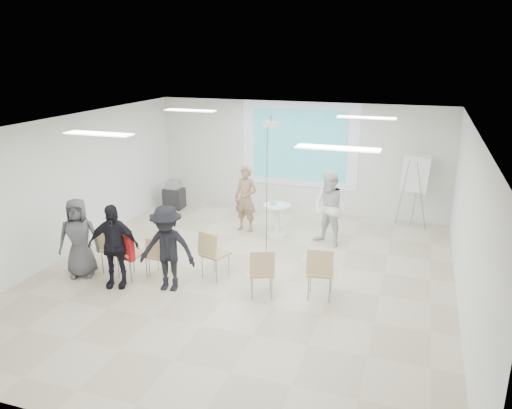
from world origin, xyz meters
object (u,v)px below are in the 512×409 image
(chair_far_left, at_px, (112,246))
(chair_left_mid, at_px, (128,251))
(chair_left_inner, at_px, (158,254))
(chair_right_far, at_px, (320,269))
(player_right, at_px, (330,205))
(chair_center, at_px, (212,251))
(chair_right_inner, at_px, (262,270))
(player_left, at_px, (246,194))
(laptop, at_px, (160,254))
(flipchart_easel, at_px, (415,174))
(av_cart, at_px, (174,195))
(audience_outer, at_px, (78,233))
(audience_left, at_px, (113,240))
(audience_mid, at_px, (167,243))
(pedestal_table, at_px, (277,218))

(chair_far_left, relative_size, chair_left_mid, 0.98)
(chair_left_inner, relative_size, chair_right_far, 0.81)
(chair_left_inner, bearing_deg, player_right, 46.93)
(chair_center, bearing_deg, player_right, 71.78)
(chair_far_left, bearing_deg, chair_right_inner, 0.40)
(player_left, height_order, laptop, player_left)
(chair_left_mid, relative_size, flipchart_easel, 0.54)
(chair_right_far, bearing_deg, chair_far_left, 176.69)
(chair_right_inner, bearing_deg, av_cart, 111.52)
(av_cart, bearing_deg, chair_right_far, -39.51)
(chair_far_left, xyz_separation_m, av_cart, (-0.84, 4.25, -0.21))
(chair_right_far, distance_m, audience_outer, 4.72)
(chair_far_left, relative_size, chair_right_far, 1.00)
(audience_left, xyz_separation_m, audience_outer, (-0.91, 0.18, -0.04))
(chair_left_inner, height_order, chair_center, chair_center)
(player_right, bearing_deg, chair_far_left, -117.87)
(chair_right_inner, bearing_deg, player_right, 55.91)
(chair_far_left, height_order, laptop, chair_far_left)
(player_left, bearing_deg, chair_right_inner, -54.72)
(chair_far_left, xyz_separation_m, audience_outer, (-0.53, -0.29, 0.31))
(chair_far_left, height_order, chair_left_mid, chair_left_mid)
(player_left, xyz_separation_m, chair_left_inner, (-0.77, -3.02, -0.45))
(chair_right_far, bearing_deg, chair_left_mid, 179.47)
(chair_left_mid, distance_m, audience_mid, 1.01)
(chair_far_left, height_order, flipchart_easel, flipchart_easel)
(chair_left_inner, height_order, laptop, chair_left_inner)
(pedestal_table, xyz_separation_m, chair_right_far, (1.62, -2.83, 0.14))
(player_right, distance_m, audience_mid, 4.00)
(laptop, bearing_deg, chair_far_left, 18.62)
(chair_left_inner, relative_size, audience_left, 0.43)
(pedestal_table, distance_m, flipchart_easel, 3.62)
(audience_left, bearing_deg, laptop, 36.03)
(pedestal_table, distance_m, chair_center, 2.71)
(chair_right_inner, xyz_separation_m, av_cart, (-3.99, 4.31, -0.18))
(player_left, bearing_deg, flipchart_easel, 33.31)
(laptop, height_order, audience_mid, audience_mid)
(pedestal_table, bearing_deg, chair_left_inner, -119.10)
(player_right, distance_m, chair_left_mid, 4.56)
(player_right, xyz_separation_m, chair_far_left, (-3.82, -2.90, -0.38))
(chair_right_inner, distance_m, chair_right_far, 1.04)
(chair_center, relative_size, audience_left, 0.53)
(chair_left_inner, relative_size, av_cart, 1.00)
(chair_right_inner, xyz_separation_m, audience_mid, (-1.75, -0.23, 0.38))
(player_left, height_order, chair_right_inner, player_left)
(chair_left_inner, xyz_separation_m, chair_right_inner, (2.23, -0.22, 0.08))
(chair_right_far, height_order, flipchart_easel, flipchart_easel)
(player_left, relative_size, flipchart_easel, 0.99)
(audience_left, bearing_deg, pedestal_table, 42.17)
(chair_left_mid, relative_size, audience_mid, 0.54)
(player_left, distance_m, chair_left_inner, 3.15)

